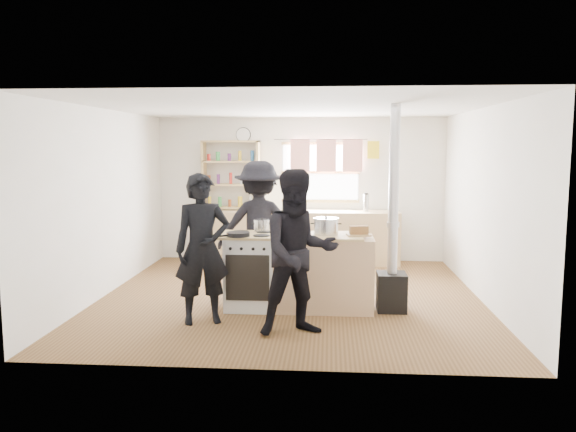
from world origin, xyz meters
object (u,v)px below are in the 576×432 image
Objects in this scene: bread_board at (359,231)px; skillet_greens at (238,234)px; cooking_island at (299,272)px; stockpot_counter at (326,226)px; stockpot_stove at (262,225)px; flue_heater at (392,258)px; thermos at (366,203)px; person_near_right at (299,253)px; roast_tray at (290,232)px; person_near_left at (202,249)px; person_far at (259,226)px.

skillet_greens is at bearing -173.87° from bread_board.
cooking_island is 6.46× the size of stockpot_counter.
flue_heater reaches higher than stockpot_stove.
stockpot_counter is (0.81, -0.19, 0.03)m from stockpot_stove.
thermos reaches higher than stockpot_stove.
flue_heater is at bearing 21.80° from person_near_right.
roast_tray reaches higher than skillet_greens.
stockpot_counter is at bearing 170.23° from bread_board.
bread_board is (1.21, -0.26, -0.02)m from stockpot_stove.
cooking_island is 9.44× the size of stockpot_stove.
stockpot_counter is 1.00× the size of bread_board.
stockpot_stove is 1.04m from person_near_left.
flue_heater is 1.39× the size of person_far.
stockpot_counter is 0.17× the size of person_far.
roast_tray is at bearing -36.09° from stockpot_stove.
thermos is 3.03m from roast_tray.
cooking_island is 1.09× the size of person_far.
cooking_island is 1.15m from flue_heater.
stockpot_stove is at bearing 60.34° from skillet_greens.
person_near_left reaches higher than stockpot_stove.
flue_heater reaches higher than skillet_greens.
thermos is 3.00m from cooking_island.
stockpot_counter is at bearing 130.43° from person_far.
stockpot_counter is at bearing 5.64° from person_near_left.
skillet_greens is 0.16× the size of flue_heater.
thermos is 0.96× the size of stockpot_counter.
person_near_left is at bearing 144.83° from person_near_right.
flue_heater is at bearing -7.99° from stockpot_stove.
person_near_left is at bearing -164.10° from flue_heater.
stockpot_stove is 0.70m from person_far.
flue_heater is at bearing -0.35° from cooking_island.
person_near_right is (0.05, -0.95, 0.42)m from cooking_island.
stockpot_stove is 1.24m from bread_board.
thermos is at bearing 60.07° from skillet_greens.
roast_tray is 0.84m from bread_board.
person_far is at bearing 136.84° from stockpot_counter.
roast_tray is at bearing 81.10° from person_near_right.
stockpot_stove is 0.68× the size of stockpot_counter.
thermos is at bearing 76.49° from stockpot_counter.
skillet_greens reaches higher than cooking_island.
person_far reaches higher than roast_tray.
stockpot_counter reaches higher than roast_tray.
thermos is 2.82m from bread_board.
person_far reaches higher than bread_board.
flue_heater is at bearing -2.40° from stockpot_counter.
flue_heater is (0.41, 0.03, -0.32)m from bread_board.
skillet_greens is at bearing -167.99° from stockpot_counter.
thermos reaches higher than skillet_greens.
stockpot_counter reaches higher than bread_board.
bread_board is at bearing 6.13° from skillet_greens.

